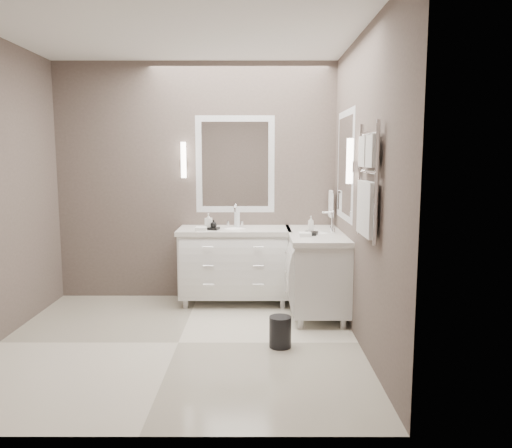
{
  "coord_description": "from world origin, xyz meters",
  "views": [
    {
      "loc": [
        0.69,
        -4.24,
        1.64
      ],
      "look_at": [
        0.69,
        0.7,
        0.97
      ],
      "focal_mm": 35.0,
      "sensor_mm": 36.0,
      "label": 1
    }
  ],
  "objects_px": {
    "towel_ladder": "(367,189)",
    "waste_bin": "(280,332)",
    "vanity_back": "(235,260)",
    "vanity_right": "(316,267)"
  },
  "relations": [
    {
      "from": "towel_ladder",
      "to": "vanity_right",
      "type": "bearing_deg",
      "value": 99.84
    },
    {
      "from": "vanity_back",
      "to": "vanity_right",
      "type": "xyz_separation_m",
      "value": [
        0.88,
        -0.33,
        0.0
      ]
    },
    {
      "from": "waste_bin",
      "to": "towel_ladder",
      "type": "bearing_deg",
      "value": -25.06
    },
    {
      "from": "vanity_back",
      "to": "vanity_right",
      "type": "distance_m",
      "value": 0.93
    },
    {
      "from": "vanity_back",
      "to": "towel_ladder",
      "type": "distance_m",
      "value": 2.16
    },
    {
      "from": "vanity_right",
      "to": "waste_bin",
      "type": "relative_size",
      "value": 4.6
    },
    {
      "from": "vanity_right",
      "to": "towel_ladder",
      "type": "height_order",
      "value": "towel_ladder"
    },
    {
      "from": "towel_ladder",
      "to": "waste_bin",
      "type": "relative_size",
      "value": 3.34
    },
    {
      "from": "vanity_back",
      "to": "towel_ladder",
      "type": "bearing_deg",
      "value": -55.9
    },
    {
      "from": "vanity_back",
      "to": "waste_bin",
      "type": "distance_m",
      "value": 1.44
    }
  ]
}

